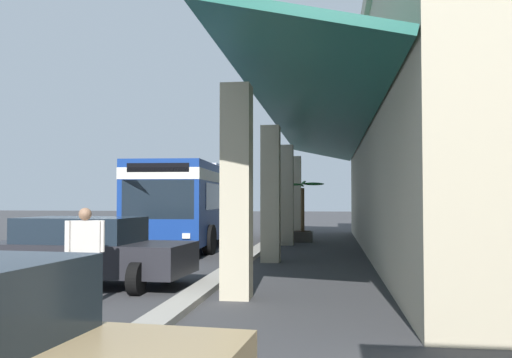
{
  "coord_description": "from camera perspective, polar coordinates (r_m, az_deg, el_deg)",
  "views": [
    {
      "loc": [
        18.45,
        7.6,
        1.88
      ],
      "look_at": [
        -0.36,
        5.02,
        2.56
      ],
      "focal_mm": 37.98,
      "sensor_mm": 36.0,
      "label": 1
    }
  ],
  "objects": [
    {
      "name": "transit_bus",
      "position": [
        22.11,
        -6.6,
        -2.11
      ],
      "size": [
        11.33,
        3.21,
        3.34
      ],
      "color": "navy",
      "rests_on": "ground"
    },
    {
      "name": "parked_sedan_charcoal",
      "position": [
        12.36,
        -17.39,
        -7.2
      ],
      "size": [
        2.63,
        4.51,
        1.47
      ],
      "color": "#232328",
      "rests_on": "ground"
    },
    {
      "name": "ground",
      "position": [
        18.55,
        9.09,
        -7.85
      ],
      "size": [
        120.0,
        120.0,
        0.0
      ],
      "primitive_type": "plane",
      "color": "#38383A"
    },
    {
      "name": "curb_strip",
      "position": [
        19.17,
        0.12,
        -7.51
      ],
      "size": [
        28.29,
        0.5,
        0.12
      ],
      "primitive_type": "cube",
      "color": "#9E998E",
      "rests_on": "ground"
    },
    {
      "name": "potted_palm",
      "position": [
        23.55,
        4.93,
        -5.03
      ],
      "size": [
        1.61,
        1.99,
        2.65
      ],
      "color": "#4C4742",
      "rests_on": "ground"
    },
    {
      "name": "pedestrian",
      "position": [
        10.28,
        -17.59,
        -7.07
      ],
      "size": [
        0.45,
        0.65,
        1.71
      ],
      "color": "#38383D",
      "rests_on": "ground"
    }
  ]
}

